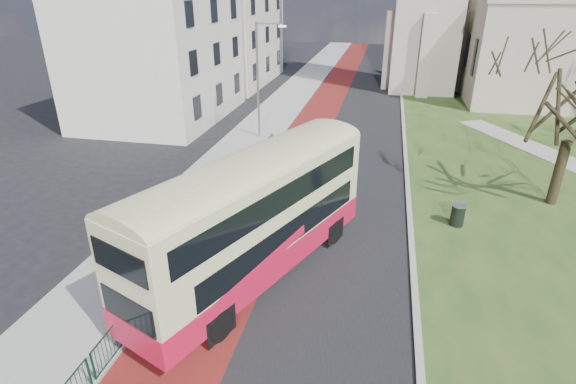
# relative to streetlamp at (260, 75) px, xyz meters

# --- Properties ---
(ground) EXTENTS (160.00, 160.00, 0.00)m
(ground) POSITION_rel_streetlamp_xyz_m (4.35, -18.00, -4.59)
(ground) COLOR black
(ground) RESTS_ON ground
(road_carriageway) EXTENTS (9.00, 120.00, 0.01)m
(road_carriageway) POSITION_rel_streetlamp_xyz_m (5.85, 2.00, -4.59)
(road_carriageway) COLOR black
(road_carriageway) RESTS_ON ground
(bus_lane) EXTENTS (3.40, 120.00, 0.01)m
(bus_lane) POSITION_rel_streetlamp_xyz_m (3.15, 2.00, -4.59)
(bus_lane) COLOR #591414
(bus_lane) RESTS_ON ground
(pavement_west) EXTENTS (4.00, 120.00, 0.12)m
(pavement_west) POSITION_rel_streetlamp_xyz_m (-0.65, 2.00, -4.53)
(pavement_west) COLOR gray
(pavement_west) RESTS_ON ground
(kerb_west) EXTENTS (0.25, 120.00, 0.13)m
(kerb_west) POSITION_rel_streetlamp_xyz_m (1.35, 2.00, -4.53)
(kerb_west) COLOR #999993
(kerb_west) RESTS_ON ground
(kerb_east) EXTENTS (0.25, 80.00, 0.13)m
(kerb_east) POSITION_rel_streetlamp_xyz_m (10.45, 4.00, -4.53)
(kerb_east) COLOR #999993
(kerb_east) RESTS_ON ground
(pedestrian_railing) EXTENTS (0.07, 24.00, 1.12)m
(pedestrian_railing) POSITION_rel_streetlamp_xyz_m (1.40, -14.00, -4.04)
(pedestrian_railing) COLOR #0E3E27
(pedestrian_railing) RESTS_ON ground
(street_block_near) EXTENTS (10.30, 14.30, 13.00)m
(street_block_near) POSITION_rel_streetlamp_xyz_m (-9.65, 4.00, 1.92)
(street_block_near) COLOR beige
(street_block_near) RESTS_ON ground
(street_block_far) EXTENTS (10.30, 16.30, 11.50)m
(street_block_far) POSITION_rel_streetlamp_xyz_m (-9.65, 20.00, 1.17)
(street_block_far) COLOR beige
(street_block_far) RESTS_ON ground
(streetlamp) EXTENTS (2.13, 0.18, 8.00)m
(streetlamp) POSITION_rel_streetlamp_xyz_m (0.00, 0.00, 0.00)
(streetlamp) COLOR gray
(streetlamp) RESTS_ON pavement_west
(bus) EXTENTS (6.85, 11.52, 4.76)m
(bus) POSITION_rel_streetlamp_xyz_m (4.46, -16.95, -1.88)
(bus) COLOR #B91130
(bus) RESTS_ON ground
(litter_bin) EXTENTS (0.89, 0.89, 1.07)m
(litter_bin) POSITION_rel_streetlamp_xyz_m (12.56, -11.15, -4.01)
(litter_bin) COLOR black
(litter_bin) RESTS_ON grass_green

